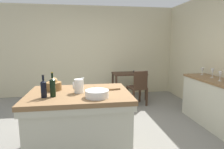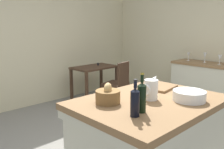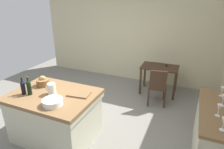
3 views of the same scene
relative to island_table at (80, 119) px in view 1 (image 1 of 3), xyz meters
name	(u,v)px [view 1 (image 1 of 3)]	position (x,y,z in m)	size (l,w,h in m)	color
ground_plane	(94,133)	(0.23, 0.49, -0.47)	(6.76, 6.76, 0.00)	slate
wall_back	(88,51)	(0.23, 3.09, 0.83)	(5.32, 0.12, 2.60)	beige
island_table	(80,119)	(0.00, 0.00, 0.00)	(1.41, 1.04, 0.86)	brown
side_cabinet	(213,102)	(2.49, 0.52, -0.02)	(0.52, 1.38, 0.88)	brown
writing_desk	(129,77)	(1.32, 2.43, 0.15)	(0.92, 0.59, 0.78)	#3D281C
wooden_chair	(138,87)	(1.40, 1.82, 0.01)	(0.47, 0.47, 0.88)	#3D281C
pitcher	(79,86)	(0.00, -0.01, 0.50)	(0.17, 0.13, 0.23)	white
wash_bowl	(97,94)	(0.24, -0.27, 0.44)	(0.30, 0.30, 0.09)	white
bread_basket	(54,86)	(-0.37, 0.19, 0.47)	(0.22, 0.22, 0.19)	brown
cutting_board	(107,88)	(0.41, 0.16, 0.41)	(0.35, 0.24, 0.02)	brown
wine_bottle_dark	(53,87)	(-0.33, -0.16, 0.53)	(0.07, 0.07, 0.32)	black
wine_bottle_amber	(44,88)	(-0.43, -0.18, 0.52)	(0.07, 0.07, 0.29)	black
wine_glass_left	(220,74)	(2.46, 0.36, 0.53)	(0.07, 0.07, 0.17)	white
wine_glass_middle	(213,71)	(2.53, 0.66, 0.54)	(0.07, 0.07, 0.18)	white
wine_glass_right	(202,70)	(2.54, 1.00, 0.52)	(0.07, 0.07, 0.15)	white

